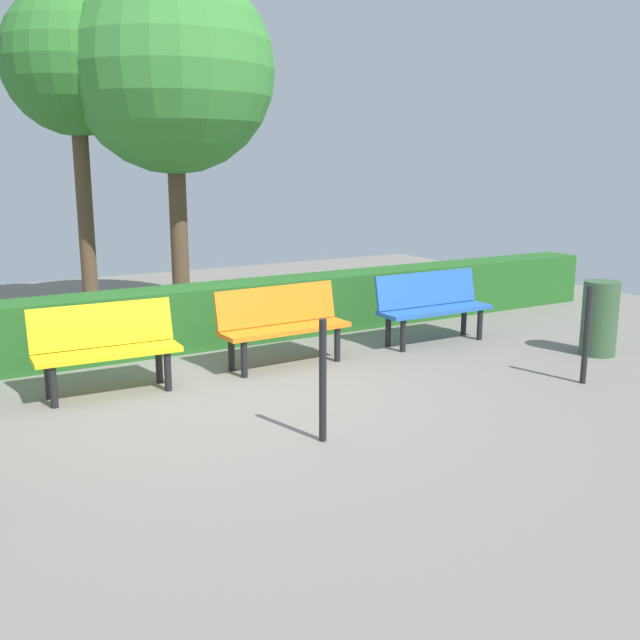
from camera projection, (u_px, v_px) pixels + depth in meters
The scene contains 10 objects.
ground_plane at pixel (232, 394), 7.02m from camera, with size 16.00×16.00×0.00m, color gray.
bench_blue at pixel (432, 304), 8.96m from camera, with size 1.50×0.47×0.86m.
bench_orange at pixel (282, 322), 7.95m from camera, with size 1.48×0.51×0.86m.
bench_yellow at pixel (105, 345), 6.97m from camera, with size 1.38×0.52×0.86m.
hedge_row at pixel (239, 312), 9.02m from camera, with size 11.46×0.59×0.74m, color #266023.
tree_near at pixel (172, 71), 9.65m from camera, with size 2.73×2.73×4.75m.
tree_mid at pixel (75, 64), 9.54m from camera, with size 1.92×1.92×4.44m.
railing_post_near at pixel (586, 335), 7.26m from camera, with size 0.06×0.06×1.00m, color black.
railing_post_mid at pixel (323, 381), 5.74m from camera, with size 0.06×0.06×1.00m, color black.
trash_bin at pixel (600, 318), 8.37m from camera, with size 0.40×0.40×0.86m, color #385938.
Camera 1 is at (2.67, 6.21, 2.19)m, focal length 40.85 mm.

